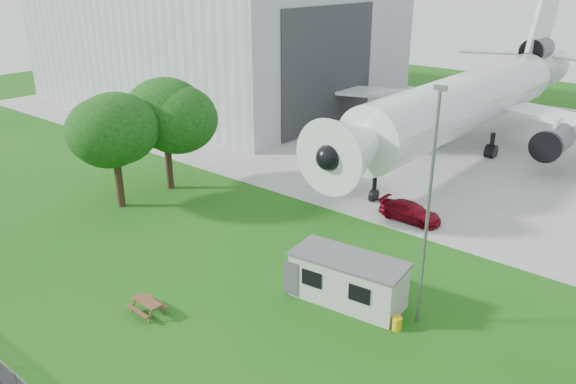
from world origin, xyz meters
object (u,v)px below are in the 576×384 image
Objects in this scene: hangar at (214,28)px; site_cabin at (348,280)px; airliner at (472,97)px; picnic_west at (148,313)px.

site_cabin is at bearing -35.76° from hangar.
hangar is 0.90× the size of airliner.
airliner is 31.25m from site_cabin.
hangar is at bearing 144.24° from site_cabin.
hangar is 36.21m from airliner.
hangar is 52.62m from picnic_west.
airliner is 38.40m from picnic_west.
site_cabin is at bearing 48.75° from picnic_west.
airliner is 26.52× the size of picnic_west.
hangar is at bearing 179.78° from airliner.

